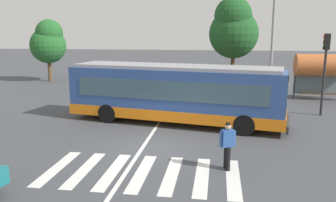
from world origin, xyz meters
TOP-DOWN VIEW (x-y plane):
  - ground_plane at (0.00, 0.00)m, footprint 160.00×160.00m
  - city_transit_bus at (0.42, 4.19)m, footprint 11.70×4.67m
  - pedestrian_crossing_street at (3.05, -1.91)m, footprint 0.55×0.37m
  - parked_car_white at (-5.13, 13.99)m, footprint 2.09×4.60m
  - parked_car_charcoal at (-2.49, 13.94)m, footprint 1.99×4.56m
  - parked_car_champagne at (0.25, 13.46)m, footprint 1.96×4.55m
  - parked_car_red at (3.16, 13.55)m, footprint 1.91×4.52m
  - traffic_light_far_corner at (8.60, 7.08)m, footprint 0.33×0.32m
  - bus_stop_shelter at (9.92, 11.97)m, footprint 3.83×1.54m
  - twin_arm_street_lamp at (6.32, 11.67)m, footprint 5.39×0.32m
  - background_tree_left at (-13.62, 18.12)m, footprint 3.41×3.41m
  - background_tree_right at (3.84, 17.49)m, footprint 4.28×4.28m
  - crosswalk_painted_stripes at (0.16, -2.65)m, footprint 6.63×3.27m
  - lane_center_line at (-0.39, 2.00)m, footprint 0.16×24.00m

SIDE VIEW (x-z plane):
  - ground_plane at x=0.00m, z-range 0.00..0.00m
  - lane_center_line at x=-0.39m, z-range 0.00..0.01m
  - crosswalk_painted_stripes at x=0.16m, z-range 0.00..0.01m
  - parked_car_white at x=-5.13m, z-range 0.09..1.44m
  - parked_car_charcoal at x=-2.49m, z-range 0.09..1.44m
  - parked_car_champagne at x=0.25m, z-range 0.09..1.44m
  - parked_car_red at x=3.16m, z-range 0.09..1.44m
  - pedestrian_crossing_street at x=3.05m, z-range 0.11..1.83m
  - city_transit_bus at x=0.42m, z-range 0.06..3.12m
  - bus_stop_shelter at x=9.92m, z-range 0.79..4.04m
  - traffic_light_far_corner at x=8.60m, z-range 0.80..5.47m
  - background_tree_left at x=-13.62m, z-range 0.84..6.79m
  - background_tree_right at x=3.84m, z-range 1.18..8.89m
  - twin_arm_street_lamp at x=6.32m, z-range 1.13..10.90m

